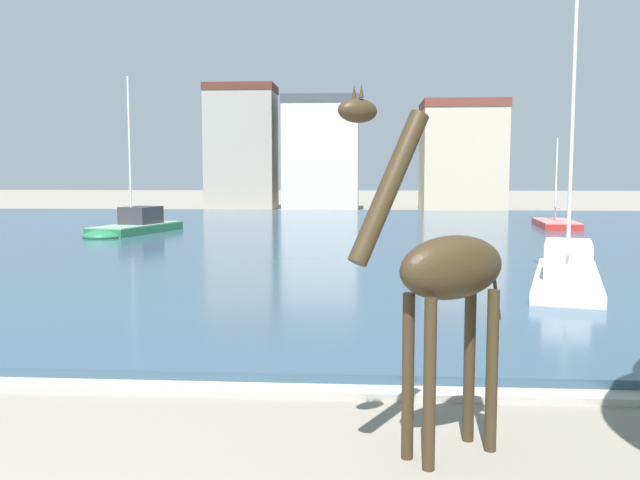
# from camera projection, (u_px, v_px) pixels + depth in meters

# --- Properties ---
(harbor_water) EXTENTS (76.81, 53.76, 0.28)m
(harbor_water) POSITION_uv_depth(u_px,v_px,m) (310.00, 237.00, 38.49)
(harbor_water) COLOR #334C60
(harbor_water) RESTS_ON ground
(quay_edge_coping) EXTENTS (76.81, 0.50, 0.12)m
(quay_edge_coping) POSITION_uv_depth(u_px,v_px,m) (176.00, 389.00, 11.56)
(quay_edge_coping) COLOR #ADA89E
(quay_edge_coping) RESTS_ON ground
(giraffe_statue) EXTENTS (2.37, 1.93, 4.71)m
(giraffe_statue) POSITION_uv_depth(u_px,v_px,m) (444.00, 275.00, 8.69)
(giraffe_statue) COLOR #382B19
(giraffe_statue) RESTS_ON ground
(sailboat_red) EXTENTS (2.80, 7.07, 6.02)m
(sailboat_red) POSITION_uv_depth(u_px,v_px,m) (554.00, 225.00, 44.52)
(sailboat_red) COLOR red
(sailboat_red) RESTS_ON ground
(sailboat_green) EXTENTS (4.05, 7.87, 9.17)m
(sailboat_green) POSITION_uv_depth(u_px,v_px,m) (132.00, 228.00, 39.14)
(sailboat_green) COLOR #236B42
(sailboat_green) RESTS_ON ground
(sailboat_white) EXTENTS (4.00, 8.59, 9.16)m
(sailboat_white) POSITION_uv_depth(u_px,v_px,m) (567.00, 275.00, 21.22)
(sailboat_white) COLOR white
(sailboat_white) RESTS_ON ground
(townhouse_narrow_midrow) EXTENTS (7.19, 5.21, 12.87)m
(townhouse_narrow_midrow) POSITION_uv_depth(u_px,v_px,m) (242.00, 147.00, 70.94)
(townhouse_narrow_midrow) COLOR gray
(townhouse_narrow_midrow) RESTS_ON ground
(townhouse_tall_gabled) EXTENTS (7.49, 8.11, 11.28)m
(townhouse_tall_gabled) POSITION_uv_depth(u_px,v_px,m) (322.00, 154.00, 68.60)
(townhouse_tall_gabled) COLOR beige
(townhouse_tall_gabled) RESTS_ON ground
(townhouse_corner_house) EXTENTS (7.93, 7.23, 10.67)m
(townhouse_corner_house) POSITION_uv_depth(u_px,v_px,m) (462.00, 157.00, 66.25)
(townhouse_corner_house) COLOR #C6B293
(townhouse_corner_house) RESTS_ON ground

